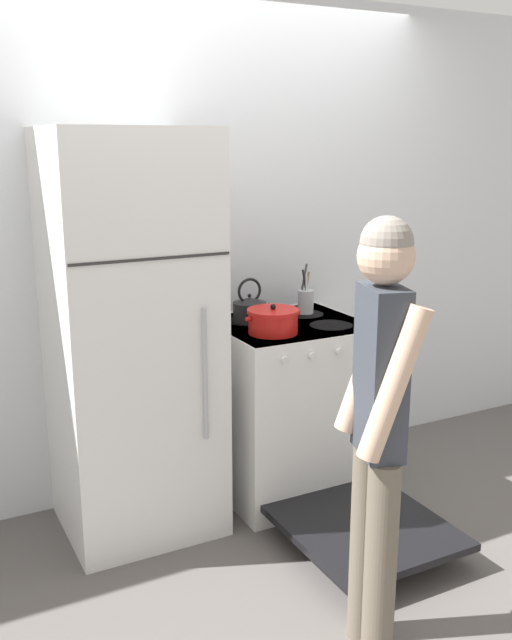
# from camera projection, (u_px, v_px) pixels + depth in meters

# --- Properties ---
(ground_plane) EXTENTS (14.00, 14.00, 0.00)m
(ground_plane) POSITION_uv_depth(u_px,v_px,m) (211.00, 472.00, 4.02)
(ground_plane) COLOR #5B5654
(wall_back) EXTENTS (10.00, 0.06, 2.55)m
(wall_back) POSITION_uv_depth(u_px,v_px,m) (205.00, 247.00, 3.73)
(wall_back) COLOR silver
(wall_back) RESTS_ON ground_plane
(refrigerator) EXTENTS (0.70, 0.68, 1.88)m
(refrigerator) POSITION_uv_depth(u_px,v_px,m) (132.00, 338.00, 3.27)
(refrigerator) COLOR white
(refrigerator) RESTS_ON ground_plane
(stove_range) EXTENTS (0.75, 1.41, 0.91)m
(stove_range) POSITION_uv_depth(u_px,v_px,m) (292.00, 410.00, 3.72)
(stove_range) COLOR white
(stove_range) RESTS_ON ground_plane
(dutch_oven_pot) EXTENTS (0.29, 0.25, 0.14)m
(dutch_oven_pot) POSITION_uv_depth(u_px,v_px,m) (273.00, 321.00, 3.43)
(dutch_oven_pot) COLOR red
(dutch_oven_pot) RESTS_ON stove_range
(tea_kettle) EXTENTS (0.22, 0.17, 0.22)m
(tea_kettle) POSITION_uv_depth(u_px,v_px,m) (250.00, 308.00, 3.67)
(tea_kettle) COLOR black
(tea_kettle) RESTS_ON stove_range
(utensil_jar) EXTENTS (0.08, 0.09, 0.27)m
(utensil_jar) POSITION_uv_depth(u_px,v_px,m) (306.00, 300.00, 3.83)
(utensil_jar) COLOR #B7BABF
(utensil_jar) RESTS_ON stove_range
(person) EXTENTS (0.32, 0.37, 1.59)m
(person) POSITION_uv_depth(u_px,v_px,m) (379.00, 418.00, 2.41)
(person) COLOR #6B6051
(person) RESTS_ON ground_plane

